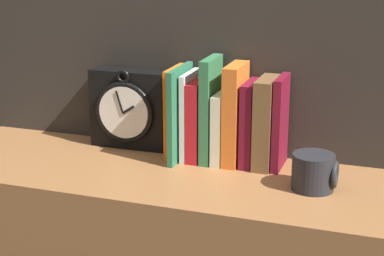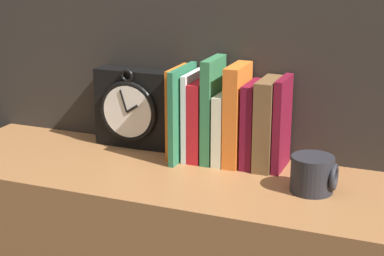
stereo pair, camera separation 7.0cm
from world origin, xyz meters
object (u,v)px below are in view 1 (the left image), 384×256
book_slot2_white (190,115)px  book_slot9_maroon (280,123)px  book_slot4_green (211,110)px  clock (129,109)px  book_slot8_brown (266,123)px  book_slot6_orange (235,114)px  book_slot5_cream (222,127)px  book_slot1_green (180,113)px  book_slot0_orange (176,112)px  mug (314,172)px  book_slot3_red (198,120)px  book_slot7_maroon (251,123)px

book_slot2_white → book_slot9_maroon: book_slot9_maroon is taller
book_slot2_white → book_slot4_green: book_slot4_green is taller
clock → book_slot8_brown: book_slot8_brown is taller
book_slot6_orange → book_slot5_cream: bearing=-179.9°
book_slot1_green → book_slot2_white: bearing=41.2°
book_slot4_green → book_slot5_cream: bearing=0.1°
book_slot0_orange → book_slot5_cream: bearing=0.7°
book_slot2_white → book_slot5_cream: size_ratio=1.25×
book_slot4_green → mug: book_slot4_green is taller
book_slot2_white → book_slot5_cream: bearing=0.0°
mug → book_slot0_orange: bearing=163.1°
book_slot2_white → book_slot8_brown: 0.19m
book_slot0_orange → book_slot1_green: 0.02m
book_slot3_red → book_slot5_cream: size_ratio=1.14×
book_slot1_green → book_slot7_maroon: size_ratio=1.14×
book_slot3_red → book_slot6_orange: bearing=-0.3°
book_slot0_orange → book_slot4_green: 0.09m
book_slot5_cream → book_slot7_maroon: size_ratio=0.85×
book_slot5_cream → book_slot0_orange: bearing=-179.3°
clock → book_slot5_cream: 0.26m
book_slot0_orange → book_slot8_brown: book_slot0_orange is taller
book_slot2_white → book_slot6_orange: size_ratio=0.89×
book_slot0_orange → book_slot1_green: bearing=-41.2°
book_slot3_red → book_slot6_orange: 0.10m
book_slot5_cream → clock: bearing=174.8°
book_slot6_orange → book_slot9_maroon: book_slot6_orange is taller
book_slot2_white → book_slot7_maroon: (0.15, 0.00, -0.01)m
book_slot1_green → book_slot3_red: size_ratio=1.18×
book_slot4_green → book_slot1_green: bearing=-167.4°
clock → book_slot1_green: 0.16m
book_slot5_cream → book_slot8_brown: 0.11m
book_slot4_green → book_slot6_orange: book_slot4_green is taller
book_slot0_orange → book_slot7_maroon: bearing=1.1°
book_slot6_orange → book_slot7_maroon: (0.04, 0.00, -0.02)m
book_slot2_white → book_slot9_maroon: (0.22, 0.00, 0.00)m
book_slot1_green → book_slot3_red: book_slot1_green is taller
clock → book_slot0_orange: (0.14, -0.02, 0.01)m
book_slot6_orange → book_slot8_brown: bearing=-0.1°
book_slot2_white → book_slot8_brown: size_ratio=1.01×
book_slot3_red → book_slot9_maroon: book_slot9_maroon is taller
mug → book_slot9_maroon: bearing=131.3°
book_slot2_white → book_slot6_orange: book_slot6_orange is taller
book_slot0_orange → book_slot6_orange: (0.15, 0.00, 0.01)m
book_slot6_orange → book_slot9_maroon: size_ratio=1.10×
book_slot1_green → book_slot6_orange: size_ratio=0.95×
book_slot0_orange → book_slot7_maroon: 0.19m
book_slot4_green → mug: (0.27, -0.11, -0.09)m
clock → book_slot6_orange: size_ratio=0.87×
book_slot5_cream → book_slot8_brown: bearing=-0.0°
book_slot5_cream → book_slot8_brown: size_ratio=0.80×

